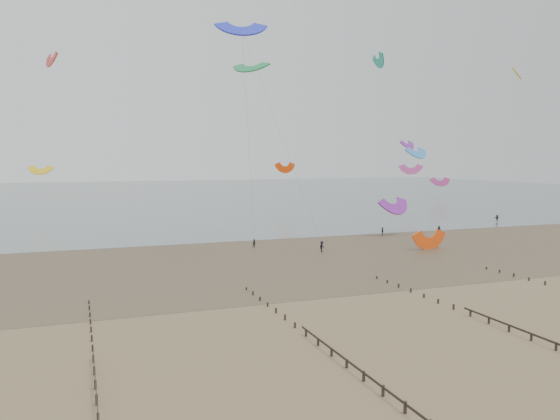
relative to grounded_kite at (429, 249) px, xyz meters
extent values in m
plane|color=brown|center=(-24.99, -29.77, 0.00)|extent=(500.00, 500.00, 0.00)
plane|color=#475654|center=(-24.99, 170.23, 0.03)|extent=(500.00, 500.00, 0.00)
plane|color=#473A28|center=(-24.99, 5.23, 0.01)|extent=(500.00, 500.00, 0.00)
ellipsoid|color=slate|center=(-42.99, -7.77, 0.01)|extent=(23.60, 14.36, 0.01)
ellipsoid|color=slate|center=(-12.99, 8.23, 0.01)|extent=(33.64, 18.32, 0.01)
ellipsoid|color=slate|center=(20.01, 0.23, 0.01)|extent=(19.65, 13.67, 0.01)
ellipsoid|color=slate|center=(-64.99, 10.23, 0.01)|extent=(26.95, 14.22, 0.01)
cube|color=black|center=(-56.99, -46.72, 0.33)|extent=(0.16, 0.16, 0.77)
cube|color=black|center=(-56.99, -44.08, 0.32)|extent=(0.16, 0.16, 0.74)
cube|color=black|center=(-56.99, -41.45, 0.31)|extent=(0.16, 0.16, 0.71)
cube|color=black|center=(-56.99, -38.82, 0.29)|extent=(0.16, 0.16, 0.68)
cube|color=black|center=(-56.99, -36.19, 0.28)|extent=(0.16, 0.16, 0.65)
cube|color=black|center=(-56.99, -33.56, 0.26)|extent=(0.16, 0.16, 0.62)
cube|color=black|center=(-56.99, -30.93, 0.25)|extent=(0.16, 0.16, 0.59)
cube|color=black|center=(-56.99, -28.30, 0.23)|extent=(0.16, 0.16, 0.57)
cube|color=black|center=(-56.99, -25.66, 0.22)|extent=(0.16, 0.16, 0.54)
cube|color=black|center=(-56.99, -23.03, 0.20)|extent=(0.16, 0.16, 0.51)
cube|color=black|center=(-56.99, -20.40, 0.19)|extent=(0.16, 0.16, 0.48)
cube|color=black|center=(-56.99, -17.77, 0.17)|extent=(0.16, 0.16, 0.45)
cube|color=black|center=(-38.99, -51.98, 0.36)|extent=(0.16, 0.16, 0.83)
cube|color=black|center=(-38.99, -49.35, 0.35)|extent=(0.16, 0.16, 0.80)
cube|color=black|center=(-38.99, -46.72, 0.33)|extent=(0.16, 0.16, 0.77)
cube|color=black|center=(-38.99, -44.08, 0.32)|extent=(0.16, 0.16, 0.74)
cube|color=black|center=(-38.99, -41.45, 0.31)|extent=(0.16, 0.16, 0.71)
cube|color=black|center=(-38.99, -38.82, 0.29)|extent=(0.16, 0.16, 0.68)
cube|color=black|center=(-38.99, -36.19, 0.28)|extent=(0.16, 0.16, 0.65)
cube|color=black|center=(-38.99, -33.56, 0.26)|extent=(0.16, 0.16, 0.62)
cube|color=black|center=(-38.99, -30.93, 0.25)|extent=(0.16, 0.16, 0.59)
cube|color=black|center=(-38.99, -28.30, 0.23)|extent=(0.16, 0.16, 0.57)
cube|color=black|center=(-38.99, -25.66, 0.22)|extent=(0.16, 0.16, 0.54)
cube|color=black|center=(-38.99, -23.03, 0.20)|extent=(0.16, 0.16, 0.51)
cube|color=black|center=(-38.99, -20.40, 0.19)|extent=(0.16, 0.16, 0.48)
cube|color=black|center=(-38.99, -17.77, 0.17)|extent=(0.16, 0.16, 0.45)
cube|color=black|center=(-38.99, -51.52, 0.62)|extent=(0.06, 32.50, 0.18)
cube|color=black|center=(-20.99, -46.72, 0.33)|extent=(0.16, 0.16, 0.77)
cube|color=black|center=(-20.99, -44.08, 0.32)|extent=(0.16, 0.16, 0.74)
cube|color=black|center=(-20.99, -41.45, 0.31)|extent=(0.16, 0.16, 0.71)
cube|color=black|center=(-20.99, -38.82, 0.29)|extent=(0.16, 0.16, 0.68)
cube|color=black|center=(-20.99, -36.19, 0.28)|extent=(0.16, 0.16, 0.65)
cube|color=black|center=(-20.99, -33.56, 0.26)|extent=(0.16, 0.16, 0.62)
cube|color=black|center=(-20.99, -30.93, 0.25)|extent=(0.16, 0.16, 0.59)
cube|color=black|center=(-20.99, -28.30, 0.23)|extent=(0.16, 0.16, 0.57)
cube|color=black|center=(-20.99, -25.66, 0.22)|extent=(0.16, 0.16, 0.54)
cube|color=black|center=(-20.99, -23.03, 0.20)|extent=(0.16, 0.16, 0.51)
cube|color=black|center=(-20.99, -20.40, 0.19)|extent=(0.16, 0.16, 0.48)
cube|color=black|center=(-20.99, -17.77, 0.17)|extent=(0.16, 0.16, 0.45)
cube|color=black|center=(-2.99, -28.30, 0.23)|extent=(0.16, 0.16, 0.57)
cube|color=black|center=(-2.99, -25.66, 0.22)|extent=(0.16, 0.16, 0.54)
cube|color=black|center=(-2.99, -23.03, 0.20)|extent=(0.16, 0.16, 0.51)
cube|color=black|center=(-2.99, -20.40, 0.19)|extent=(0.16, 0.16, 0.48)
cube|color=black|center=(-2.99, -17.77, 0.17)|extent=(0.16, 0.16, 0.45)
imported|color=black|center=(1.14, 17.75, 0.86)|extent=(0.86, 1.08, 1.72)
imported|color=black|center=(42.01, 30.23, 0.82)|extent=(1.60, 0.91, 1.64)
imported|color=black|center=(13.90, 16.10, 0.83)|extent=(0.90, 0.97, 1.66)
imported|color=black|center=(-28.42, 12.27, 0.75)|extent=(0.79, 0.65, 1.50)
imported|color=black|center=(-19.02, 3.88, 0.93)|extent=(1.39, 1.24, 1.87)
camera|label=1|loc=(-57.63, -79.88, 15.82)|focal=35.00mm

